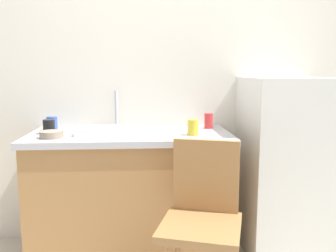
# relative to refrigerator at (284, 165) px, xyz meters

# --- Properties ---
(back_wall) EXTENTS (4.80, 0.10, 2.42)m
(back_wall) POSITION_rel_refrigerator_xyz_m (-0.79, 0.34, 0.60)
(back_wall) COLOR silver
(back_wall) RESTS_ON ground_plane
(cabinet_base) EXTENTS (1.29, 0.60, 0.81)m
(cabinet_base) POSITION_rel_refrigerator_xyz_m (-1.06, -0.01, -0.20)
(cabinet_base) COLOR #A87542
(cabinet_base) RESTS_ON ground_plane
(countertop) EXTENTS (1.33, 0.64, 0.04)m
(countertop) POSITION_rel_refrigerator_xyz_m (-1.06, -0.01, 0.22)
(countertop) COLOR #B7B7BC
(countertop) RESTS_ON cabinet_base
(faucet) EXTENTS (0.02, 0.02, 0.27)m
(faucet) POSITION_rel_refrigerator_xyz_m (-1.17, 0.24, 0.38)
(faucet) COLOR #B7B7BC
(faucet) RESTS_ON countertop
(refrigerator) EXTENTS (0.55, 0.59, 1.21)m
(refrigerator) POSITION_rel_refrigerator_xyz_m (0.00, 0.00, 0.00)
(refrigerator) COLOR silver
(refrigerator) RESTS_ON ground_plane
(chair) EXTENTS (0.50, 0.50, 0.89)m
(chair) POSITION_rel_refrigerator_xyz_m (-0.67, -0.61, -0.11)
(chair) COLOR #A87542
(chair) RESTS_ON ground_plane
(dish_tray) EXTENTS (0.28, 0.20, 0.05)m
(dish_tray) POSITION_rel_refrigerator_xyz_m (-1.27, -0.06, 0.27)
(dish_tray) COLOR white
(dish_tray) RESTS_ON countertop
(terracotta_bowl) EXTENTS (0.14, 0.14, 0.04)m
(terracotta_bowl) POSITION_rel_refrigerator_xyz_m (-1.54, -0.16, 0.26)
(terracotta_bowl) COLOR gray
(terracotta_bowl) RESTS_ON countertop
(cup_black) EXTENTS (0.08, 0.08, 0.09)m
(cup_black) POSITION_rel_refrigerator_xyz_m (-1.59, -0.01, 0.29)
(cup_black) COLOR black
(cup_black) RESTS_ON countertop
(cup_blue) EXTENTS (0.07, 0.07, 0.10)m
(cup_blue) POSITION_rel_refrigerator_xyz_m (-1.60, 0.13, 0.29)
(cup_blue) COLOR blue
(cup_blue) RESTS_ON countertop
(cup_yellow) EXTENTS (0.07, 0.07, 0.10)m
(cup_yellow) POSITION_rel_refrigerator_xyz_m (-0.66, -0.13, 0.29)
(cup_yellow) COLOR yellow
(cup_yellow) RESTS_ON countertop
(cup_red) EXTENTS (0.06, 0.06, 0.11)m
(cup_red) POSITION_rel_refrigerator_xyz_m (-0.51, 0.14, 0.30)
(cup_red) COLOR red
(cup_red) RESTS_ON countertop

